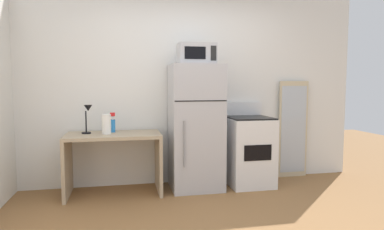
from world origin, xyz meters
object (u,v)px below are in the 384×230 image
Objects in this scene: desk_lamp at (88,114)px; spray_bottle at (113,124)px; refrigerator at (196,127)px; oven_range at (249,150)px; paper_towel_roll at (106,124)px; leaning_mirror at (293,129)px; desk at (114,152)px; microwave at (196,54)px.

desk_lamp is 1.42× the size of spray_bottle.
refrigerator is 1.46× the size of oven_range.
desk_lamp is 0.26m from paper_towel_roll.
paper_towel_roll is 0.15× the size of refrigerator.
desk_lamp reaches higher than paper_towel_roll.
refrigerator is 1.54m from leaning_mirror.
spray_bottle reaches higher than paper_towel_roll.
oven_range is at bearing 0.53° from desk.
spray_bottle is at bearing 94.37° from desk.
leaning_mirror is at bearing 6.33° from paper_towel_roll.
desk_lamp is at bearing 169.70° from desk.
leaning_mirror is (2.85, 0.22, -0.29)m from desk_lamp.
desk is 1.59m from microwave.
microwave is (0.00, -0.02, 0.93)m from refrigerator.
refrigerator reaches higher than leaning_mirror.
leaning_mirror reaches higher than oven_range.
refrigerator reaches higher than spray_bottle.
spray_bottle is at bearing 174.11° from refrigerator.
microwave is at bearing 0.79° from paper_towel_roll.
microwave reaches higher than desk_lamp.
desk_lamp is 0.25× the size of leaning_mirror.
leaning_mirror is at bearing 18.17° from oven_range.
desk is at bearing -173.92° from leaning_mirror.
spray_bottle is 0.16m from paper_towel_roll.
paper_towel_roll is 0.17× the size of leaning_mirror.
paper_towel_roll is at bearing -179.21° from microwave.
spray_bottle is 1.82m from oven_range.
leaning_mirror is at bearing 4.34° from desk_lamp.
leaning_mirror is (0.78, 0.26, 0.23)m from oven_range.
desk is 1.04× the size of oven_range.
paper_towel_roll is 0.52× the size of microwave.
paper_towel_roll reaches higher than desk.
refrigerator is (1.12, 0.04, -0.07)m from paper_towel_roll.
microwave reaches higher than refrigerator.
microwave is at bearing -2.56° from desk_lamp.
oven_range is (0.73, 0.02, -1.27)m from microwave.
paper_towel_roll is (-0.08, -0.02, 0.35)m from desk.
leaning_mirror reaches higher than paper_towel_roll.
spray_bottle is 1.05m from refrigerator.
microwave is at bearing -169.63° from leaning_mirror.
spray_bottle is 0.23× the size of oven_range.
desk is 2.57m from leaning_mirror.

